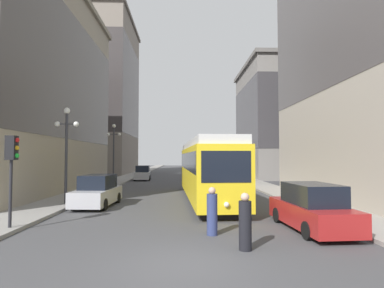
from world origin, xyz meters
name	(u,v)px	position (x,y,z in m)	size (l,w,h in m)	color
ground_plane	(185,265)	(0.00, 0.00, 0.00)	(200.00, 200.00, 0.00)	#424244
sidewalk_left	(133,175)	(-7.68, 40.00, 0.07)	(2.72, 120.00, 0.15)	gray
sidewalk_right	(232,175)	(7.68, 40.00, 0.07)	(2.72, 120.00, 0.15)	gray
streetcar	(206,169)	(1.51, 12.45, 2.10)	(3.28, 14.73, 3.89)	black
transit_bus	(221,165)	(4.67, 29.69, 1.95)	(2.62, 11.26, 3.45)	black
parked_car_left_near	(143,173)	(-5.03, 30.85, 0.84)	(2.07, 4.47, 1.82)	black
parked_car_left_mid	(98,192)	(-5.02, 10.09, 0.84)	(2.07, 4.61, 1.82)	black
parked_car_right_far	(312,208)	(5.03, 3.81, 0.84)	(2.08, 4.79, 1.82)	black
pedestrian_crossing_near	(212,213)	(1.03, 3.13, 0.82)	(0.39, 0.39, 1.76)	navy
pedestrian_crossing_far	(245,223)	(1.87, 1.23, 0.82)	(0.39, 0.39, 1.76)	black
traffic_light_near_left	(12,157)	(-6.71, 3.94, 2.88)	(0.47, 0.36, 3.55)	#232328
lamp_post_left_near	(66,140)	(-6.92, 10.23, 3.85)	(1.41, 0.36, 5.65)	#333338
lamp_post_left_far	(114,145)	(-6.92, 22.94, 4.06)	(1.41, 0.36, 6.01)	#333338
building_left_corner	(11,84)	(-14.48, 18.11, 9.06)	(11.48, 22.96, 17.64)	gray
building_left_midblock	(102,95)	(-14.23, 46.79, 13.92)	(10.97, 17.74, 27.01)	slate
building_right_midblock	(287,120)	(15.23, 36.45, 8.26)	(12.97, 15.89, 16.10)	gray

